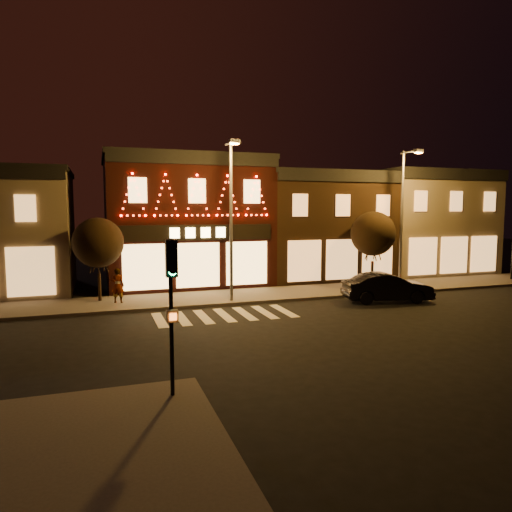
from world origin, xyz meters
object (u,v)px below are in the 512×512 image
streetlamp_mid (232,209)px  dark_sedan (387,287)px  traffic_signal_near (172,286)px  pedestrian (118,285)px

streetlamp_mid → dark_sedan: bearing=-23.9°
traffic_signal_near → pedestrian: traffic_signal_near is taller
streetlamp_mid → pedestrian: size_ratio=4.56×
traffic_signal_near → streetlamp_mid: bearing=68.4°
traffic_signal_near → pedestrian: bearing=94.7°
traffic_signal_near → streetlamp_mid: size_ratio=0.50×
streetlamp_mid → pedestrian: 7.05m
streetlamp_mid → dark_sedan: 9.32m
traffic_signal_near → streetlamp_mid: 12.66m
traffic_signal_near → dark_sedan: size_ratio=0.87×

